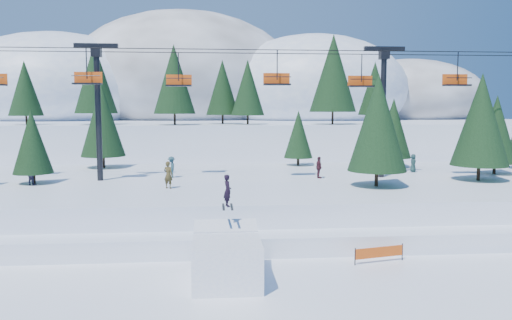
{
  "coord_description": "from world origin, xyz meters",
  "views": [
    {
      "loc": [
        -0.36,
        -20.57,
        7.95
      ],
      "look_at": [
        1.91,
        6.0,
        5.2
      ],
      "focal_mm": 35.0,
      "sensor_mm": 36.0,
      "label": 1
    }
  ],
  "objects": [
    {
      "name": "conifer_stand",
      "position": [
        4.26,
        18.99,
        6.92
      ],
      "size": [
        62.02,
        17.11,
        9.93
      ],
      "color": "black",
      "rests_on": "mid_shelf"
    },
    {
      "name": "mid_shelf",
      "position": [
        0.0,
        18.0,
        1.25
      ],
      "size": [
        70.0,
        22.0,
        2.5
      ],
      "primitive_type": "cube",
      "color": "white",
      "rests_on": "ground"
    },
    {
      "name": "distant_skiers",
      "position": [
        1.57,
        18.03,
        3.34
      ],
      "size": [
        31.03,
        8.0,
        1.88
      ],
      "color": "#1E3938",
      "rests_on": "mid_shelf"
    },
    {
      "name": "chairlift",
      "position": [
        1.66,
        18.05,
        9.32
      ],
      "size": [
        46.0,
        3.21,
        10.28
      ],
      "color": "black",
      "rests_on": "mid_shelf"
    },
    {
      "name": "banner_near",
      "position": [
        8.14,
        3.97,
        0.54
      ],
      "size": [
        2.79,
        0.7,
        0.9
      ],
      "color": "black",
      "rests_on": "ground"
    },
    {
      "name": "jump_kicker",
      "position": [
        0.19,
        1.77,
        1.14
      ],
      "size": [
        3.06,
        4.32,
        4.79
      ],
      "color": "white",
      "rests_on": "ground"
    },
    {
      "name": "ground",
      "position": [
        0.0,
        0.0,
        0.0
      ],
      "size": [
        160.0,
        160.0,
        0.0
      ],
      "primitive_type": "plane",
      "color": "white",
      "rests_on": "ground"
    },
    {
      "name": "mountain_ridge",
      "position": [
        -5.07,
        73.31,
        9.65
      ],
      "size": [
        119.0,
        60.0,
        26.46
      ],
      "color": "white",
      "rests_on": "ground"
    },
    {
      "name": "banner_far",
      "position": [
        10.06,
        6.53,
        0.54
      ],
      "size": [
        2.69,
        1.02,
        0.9
      ],
      "color": "black",
      "rests_on": "ground"
    },
    {
      "name": "berm",
      "position": [
        0.0,
        8.0,
        0.55
      ],
      "size": [
        70.0,
        6.0,
        1.1
      ],
      "primitive_type": "cube",
      "color": "white",
      "rests_on": "ground"
    }
  ]
}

